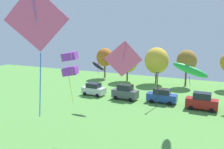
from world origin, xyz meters
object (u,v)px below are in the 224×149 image
at_px(light_post_0, 157,87).
at_px(treeline_tree_0, 105,57).
at_px(parked_car_rightmost_in_row, 202,101).
at_px(treeline_tree_3, 187,61).
at_px(kite_flying_0, 190,70).
at_px(treeline_tree_1, 127,61).
at_px(kite_flying_1, 70,64).
at_px(kite_flying_5, 123,59).
at_px(kite_flying_3, 37,23).
at_px(kite_flying_7, 98,66).
at_px(parked_car_leftmost, 94,89).
at_px(parked_car_third_from_left, 162,96).
at_px(treeline_tree_2, 157,61).
at_px(parked_car_second_from_left, 125,92).

bearing_deg(light_post_0, treeline_tree_0, 135.84).
height_order(parked_car_rightmost_in_row, treeline_tree_3, treeline_tree_3).
bearing_deg(kite_flying_0, treeline_tree_1, 124.82).
relative_size(light_post_0, treeline_tree_3, 0.72).
distance_m(kite_flying_1, kite_flying_5, 6.80).
bearing_deg(kite_flying_3, kite_flying_7, 110.01).
bearing_deg(treeline_tree_0, treeline_tree_3, -2.29).
xyz_separation_m(kite_flying_1, light_post_0, (5.65, 14.13, -4.94)).
distance_m(kite_flying_3, treeline_tree_0, 44.66).
bearing_deg(kite_flying_3, parked_car_leftmost, 113.53).
height_order(parked_car_third_from_left, treeline_tree_2, treeline_tree_2).
distance_m(kite_flying_1, parked_car_third_from_left, 18.71).
bearing_deg(kite_flying_3, kite_flying_1, 116.71).
xyz_separation_m(parked_car_leftmost, treeline_tree_2, (7.63, 14.08, 3.90)).
bearing_deg(treeline_tree_2, kite_flying_1, -92.79).
distance_m(kite_flying_7, treeline_tree_1, 19.20).
bearing_deg(kite_flying_1, kite_flying_3, -63.29).
xyz_separation_m(kite_flying_5, parked_car_leftmost, (-12.71, 17.39, -7.91)).
relative_size(parked_car_third_from_left, treeline_tree_2, 0.60).
bearing_deg(kite_flying_3, treeline_tree_1, 104.47).
distance_m(parked_car_rightmost_in_row, treeline_tree_1, 22.25).
xyz_separation_m(kite_flying_0, treeline_tree_2, (-9.63, 23.68, -2.23)).
height_order(parked_car_third_from_left, light_post_0, light_post_0).
xyz_separation_m(kite_flying_0, parked_car_leftmost, (-17.26, 9.60, -6.13)).
relative_size(kite_flying_3, kite_flying_5, 2.18).
distance_m(kite_flying_5, light_post_0, 16.86).
xyz_separation_m(parked_car_second_from_left, treeline_tree_1, (-4.95, 13.70, 3.36)).
distance_m(parked_car_leftmost, treeline_tree_1, 14.15).
relative_size(kite_flying_0, treeline_tree_2, 0.50).
relative_size(kite_flying_0, parked_car_leftmost, 0.92).
height_order(parked_car_third_from_left, treeline_tree_3, treeline_tree_3).
bearing_deg(parked_car_leftmost, parked_car_rightmost_in_row, 1.60).
distance_m(kite_flying_1, parked_car_rightmost_in_row, 20.68).
height_order(kite_flying_3, treeline_tree_0, kite_flying_3).
xyz_separation_m(kite_flying_0, kite_flying_5, (-4.56, -7.79, 1.79)).
relative_size(kite_flying_1, parked_car_rightmost_in_row, 1.26).
xyz_separation_m(kite_flying_1, parked_car_leftmost, (-6.18, 15.76, -6.93)).
relative_size(parked_car_rightmost_in_row, light_post_0, 0.82).
height_order(parked_car_second_from_left, parked_car_third_from_left, parked_car_second_from_left).
bearing_deg(kite_flying_7, parked_car_rightmost_in_row, 19.20).
height_order(kite_flying_7, treeline_tree_1, treeline_tree_1).
distance_m(kite_flying_0, treeline_tree_0, 33.39).
bearing_deg(kite_flying_7, light_post_0, 24.29).
bearing_deg(treeline_tree_2, treeline_tree_1, -176.39).
relative_size(kite_flying_7, parked_car_leftmost, 0.63).
bearing_deg(kite_flying_0, treeline_tree_0, 132.52).
bearing_deg(parked_car_second_from_left, kite_flying_1, -85.74).
bearing_deg(parked_car_third_from_left, kite_flying_3, -92.04).
height_order(parked_car_rightmost_in_row, light_post_0, light_post_0).
xyz_separation_m(kite_flying_0, kite_flying_1, (-11.08, -6.17, 0.81)).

